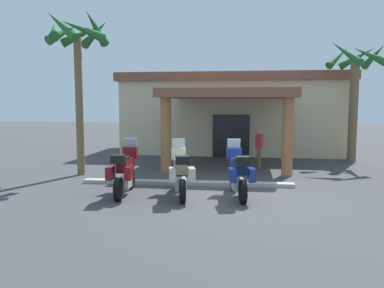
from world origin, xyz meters
name	(u,v)px	position (x,y,z in m)	size (l,w,h in m)	color
ground_plane	(230,196)	(0.00, 0.00, 0.00)	(80.00, 80.00, 0.00)	#424244
motel_building	(233,112)	(0.11, 10.58, 2.16)	(12.11, 11.09, 4.21)	beige
motorcycle_maroon	(125,171)	(-3.08, -0.21, 0.70)	(0.72, 2.21, 1.61)	black
motorcycle_cream	(180,173)	(-1.42, -0.25, 0.70)	(0.91, 2.19, 1.61)	black
motorcycle_blue	(238,173)	(0.23, -0.15, 0.70)	(0.83, 2.21, 1.61)	black
pedestrian	(259,145)	(1.16, 4.96, 0.95)	(0.32, 0.53, 1.64)	brown
palm_tree_roadside	(77,48)	(-5.60, 2.75, 4.69)	(2.41, 2.47, 5.98)	brown
palm_tree_near_portico	(355,78)	(5.51, 7.06, 3.81)	(2.51, 2.61, 5.49)	brown
curb_strip	(187,183)	(-1.42, 1.37, 0.06)	(6.97, 0.36, 0.12)	#ADA89E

